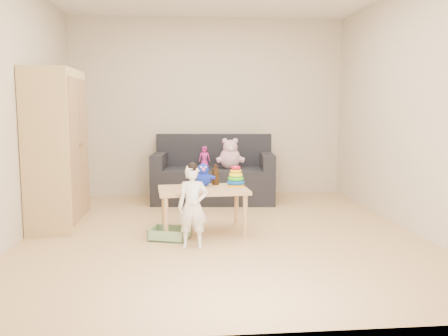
{
  "coord_description": "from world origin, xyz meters",
  "views": [
    {
      "loc": [
        -0.43,
        -4.82,
        1.3
      ],
      "look_at": [
        0.05,
        0.25,
        0.65
      ],
      "focal_mm": 38.0,
      "sensor_mm": 36.0,
      "label": 1
    }
  ],
  "objects": [
    {
      "name": "room",
      "position": [
        0.0,
        0.0,
        1.3
      ],
      "size": [
        4.5,
        4.5,
        4.5
      ],
      "color": "tan",
      "rests_on": "ground"
    },
    {
      "name": "wardrobe",
      "position": [
        -1.75,
        0.44,
        0.85
      ],
      "size": [
        0.47,
        0.95,
        1.7
      ],
      "primitive_type": "cube",
      "color": "tan",
      "rests_on": "ground"
    },
    {
      "name": "sofa",
      "position": [
        0.04,
        1.68,
        0.23
      ],
      "size": [
        1.72,
        0.98,
        0.46
      ],
      "primitive_type": "cube",
      "rotation": [
        0.0,
        0.0,
        -0.1
      ],
      "color": "black",
      "rests_on": "ground"
    },
    {
      "name": "play_table",
      "position": [
        -0.19,
        -0.01,
        0.24
      ],
      "size": [
        0.94,
        0.64,
        0.48
      ],
      "primitive_type": "cube",
      "rotation": [
        0.0,
        0.0,
        0.07
      ],
      "color": "tan",
      "rests_on": "ground"
    },
    {
      "name": "storage_bin",
      "position": [
        -0.54,
        -0.2,
        0.06
      ],
      "size": [
        0.44,
        0.38,
        0.11
      ],
      "primitive_type": null,
      "rotation": [
        0.0,
        0.0,
        -0.28
      ],
      "color": "gray",
      "rests_on": "ground"
    },
    {
      "name": "toddler",
      "position": [
        -0.31,
        -0.48,
        0.38
      ],
      "size": [
        0.29,
        0.21,
        0.76
      ],
      "primitive_type": "imported",
      "rotation": [
        0.0,
        0.0,
        -0.07
      ],
      "color": "white",
      "rests_on": "ground"
    },
    {
      "name": "pink_bear",
      "position": [
        0.26,
        1.63,
        0.64
      ],
      "size": [
        0.35,
        0.32,
        0.35
      ],
      "primitive_type": null,
      "rotation": [
        0.0,
        0.0,
        0.18
      ],
      "color": "#D39BB0",
      "rests_on": "sofa"
    },
    {
      "name": "doll",
      "position": [
        -0.09,
        1.64,
        0.62
      ],
      "size": [
        0.16,
        0.11,
        0.3
      ],
      "primitive_type": "imported",
      "rotation": [
        0.0,
        0.0,
        0.03
      ],
      "color": "#B62284",
      "rests_on": "sofa"
    },
    {
      "name": "ring_stacker",
      "position": [
        0.16,
        0.08,
        0.56
      ],
      "size": [
        0.19,
        0.19,
        0.22
      ],
      "color": "#EFAA0C",
      "rests_on": "play_table"
    },
    {
      "name": "brown_bottle",
      "position": [
        -0.05,
        0.2,
        0.57
      ],
      "size": [
        0.08,
        0.08,
        0.22
      ],
      "color": "black",
      "rests_on": "play_table"
    },
    {
      "name": "blue_plush",
      "position": [
        -0.18,
        0.13,
        0.6
      ],
      "size": [
        0.23,
        0.19,
        0.24
      ],
      "primitive_type": null,
      "rotation": [
        0.0,
        0.0,
        0.19
      ],
      "color": "#1529BE",
      "rests_on": "play_table"
    },
    {
      "name": "wooden_figure",
      "position": [
        -0.28,
        -0.05,
        0.53
      ],
      "size": [
        0.05,
        0.04,
        0.1
      ],
      "primitive_type": null,
      "rotation": [
        0.0,
        0.0,
        -0.25
      ],
      "color": "brown",
      "rests_on": "play_table"
    },
    {
      "name": "yellow_book",
      "position": [
        -0.31,
        0.09,
        0.48
      ],
      "size": [
        0.22,
        0.22,
        0.02
      ],
      "primitive_type": "cube",
      "rotation": [
        0.0,
        0.0,
        0.05
      ],
      "color": "yellow",
      "rests_on": "play_table"
    }
  ]
}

